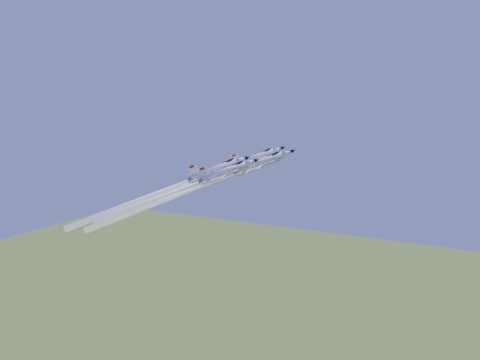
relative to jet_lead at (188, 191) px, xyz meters
The scene contains 4 objects.
jet_lead is the anchor object (origin of this frame).
jet_left 6.62m from the jet_lead, 78.27° to the left, with size 34.87×12.65×31.05m.
jet_right 10.17m from the jet_lead, 70.11° to the right, with size 33.00×12.08×28.30m.
jet_slot 7.63m from the jet_lead, 146.84° to the right, with size 39.99×14.42×36.44m.
Camera 1 is at (58.79, -107.20, 109.74)m, focal length 40.00 mm.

